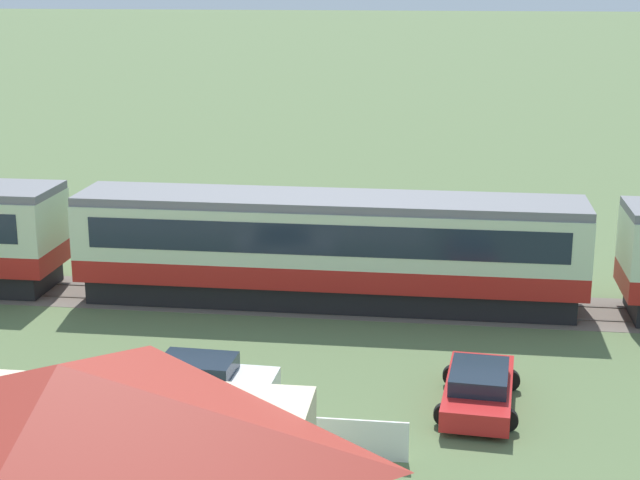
{
  "coord_description": "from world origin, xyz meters",
  "views": [
    {
      "loc": [
        -17.71,
        -32.05,
        11.52
      ],
      "look_at": [
        -22.5,
        3.82,
        1.69
      ],
      "focal_mm": 55.0,
      "sensor_mm": 36.0,
      "label": 1
    }
  ],
  "objects_px": {
    "parked_car_red": "(479,388)",
    "parked_car_white": "(201,379)",
    "cottage_red_roof_2": "(66,469)",
    "passenger_train": "(336,245)"
  },
  "relations": [
    {
      "from": "passenger_train",
      "to": "parked_car_white",
      "type": "height_order",
      "value": "passenger_train"
    },
    {
      "from": "cottage_red_roof_2",
      "to": "parked_car_red",
      "type": "xyz_separation_m",
      "value": [
        8.13,
        8.97,
        -1.77
      ]
    },
    {
      "from": "parked_car_red",
      "to": "parked_car_white",
      "type": "height_order",
      "value": "parked_car_red"
    },
    {
      "from": "cottage_red_roof_2",
      "to": "parked_car_red",
      "type": "distance_m",
      "value": 12.24
    },
    {
      "from": "passenger_train",
      "to": "cottage_red_roof_2",
      "type": "height_order",
      "value": "cottage_red_roof_2"
    },
    {
      "from": "passenger_train",
      "to": "cottage_red_roof_2",
      "type": "bearing_deg",
      "value": -100.46
    },
    {
      "from": "parked_car_white",
      "to": "parked_car_red",
      "type": "bearing_deg",
      "value": 5.41
    },
    {
      "from": "cottage_red_roof_2",
      "to": "parked_car_red",
      "type": "bearing_deg",
      "value": 47.81
    },
    {
      "from": "passenger_train",
      "to": "parked_car_red",
      "type": "height_order",
      "value": "passenger_train"
    },
    {
      "from": "parked_car_red",
      "to": "parked_car_white",
      "type": "relative_size",
      "value": 1.05
    }
  ]
}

